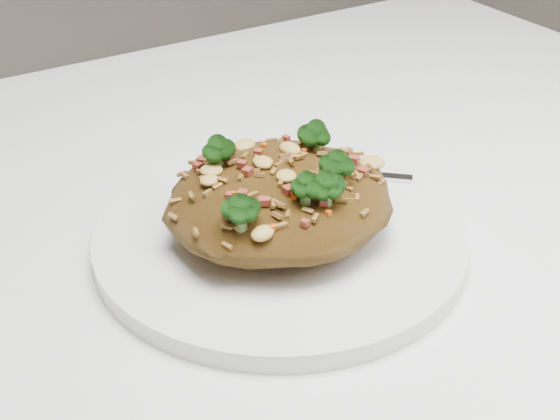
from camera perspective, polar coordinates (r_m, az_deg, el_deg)
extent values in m
cube|color=white|center=(0.53, -8.65, -7.06)|extent=(1.20, 0.80, 0.04)
cylinder|color=olive|center=(1.22, 9.49, -3.61)|extent=(0.06, 0.06, 0.71)
cylinder|color=white|center=(0.54, 0.00, -1.97)|extent=(0.26, 0.26, 0.01)
ellipsoid|color=brown|center=(0.52, 0.00, 0.77)|extent=(0.16, 0.14, 0.05)
ellipsoid|color=#0D3807|center=(0.50, 4.21, 3.39)|extent=(0.02, 0.02, 0.02)
ellipsoid|color=#0D3807|center=(0.47, -2.89, 0.04)|extent=(0.02, 0.02, 0.02)
ellipsoid|color=#0D3807|center=(0.48, 1.91, 1.82)|extent=(0.02, 0.02, 0.02)
ellipsoid|color=#0D3807|center=(0.52, -4.58, 4.42)|extent=(0.02, 0.02, 0.02)
ellipsoid|color=#0D3807|center=(0.48, 3.43, 1.71)|extent=(0.02, 0.02, 0.02)
ellipsoid|color=#0D3807|center=(0.54, 2.65, 5.56)|extent=(0.02, 0.02, 0.02)
cube|color=silver|center=(0.60, 6.44, 2.56)|extent=(0.08, 0.07, 0.00)
cube|color=silver|center=(0.61, -2.64, 3.34)|extent=(0.04, 0.04, 0.00)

